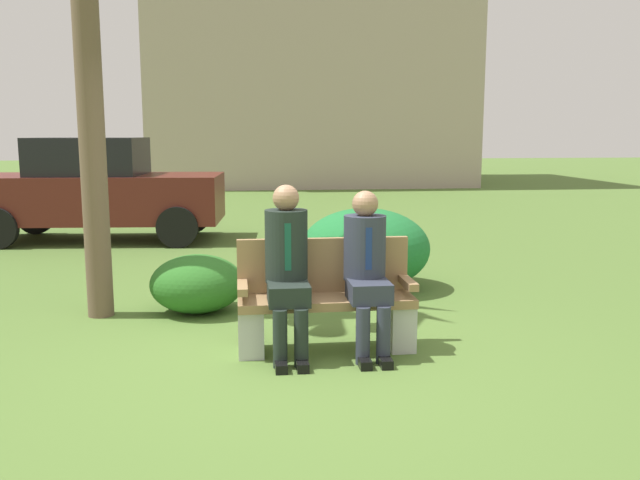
# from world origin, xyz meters

# --- Properties ---
(ground_plane) EXTENTS (80.00, 80.00, 0.00)m
(ground_plane) POSITION_xyz_m (0.00, 0.00, 0.00)
(ground_plane) COLOR #506F2F
(park_bench) EXTENTS (1.42, 0.44, 0.90)m
(park_bench) POSITION_xyz_m (0.33, 0.34, 0.40)
(park_bench) COLOR #99754C
(park_bench) RESTS_ON ground
(seated_man_left) EXTENTS (0.34, 0.72, 1.36)m
(seated_man_left) POSITION_xyz_m (0.01, 0.22, 0.76)
(seated_man_left) COLOR #1E2823
(seated_man_left) RESTS_ON ground
(seated_man_right) EXTENTS (0.34, 0.72, 1.30)m
(seated_man_right) POSITION_xyz_m (0.64, 0.22, 0.73)
(seated_man_right) COLOR #2D3342
(seated_man_right) RESTS_ON ground
(shrub_near_bench) EXTENTS (0.92, 0.84, 0.57)m
(shrub_near_bench) POSITION_xyz_m (-0.78, 1.62, 0.29)
(shrub_near_bench) COLOR #2B6923
(shrub_near_bench) RESTS_ON ground
(shrub_mid_lawn) EXTENTS (1.47, 1.35, 0.92)m
(shrub_mid_lawn) POSITION_xyz_m (1.06, 2.42, 0.46)
(shrub_mid_lawn) COLOR #207334
(shrub_mid_lawn) RESTS_ON ground
(parked_car_near) EXTENTS (4.01, 1.96, 1.68)m
(parked_car_near) POSITION_xyz_m (-2.63, 6.34, 0.84)
(parked_car_near) COLOR #591E19
(parked_car_near) RESTS_ON ground
(building_backdrop) EXTENTS (11.02, 7.49, 10.03)m
(building_backdrop) POSITION_xyz_m (2.13, 19.23, 5.04)
(building_backdrop) COLOR #B39E92
(building_backdrop) RESTS_ON ground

